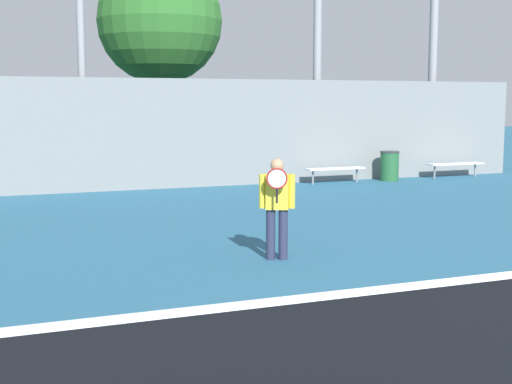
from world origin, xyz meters
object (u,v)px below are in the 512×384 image
object	(u,v)px
tennis_player	(277,203)
trash_bin	(389,166)
bench_courtside_far	(455,164)
tree_green_broad	(160,22)
bench_courtside_near	(335,169)

from	to	relation	value
tennis_player	trash_bin	distance (m)	11.43
tennis_player	trash_bin	world-z (taller)	tennis_player
bench_courtside_far	tree_green_broad	bearing A→B (deg)	150.79
bench_courtside_near	tree_green_broad	xyz separation A→B (m)	(-4.01, 4.63, 4.53)
tree_green_broad	bench_courtside_far	bearing A→B (deg)	-29.21
bench_courtside_far	tree_green_broad	xyz separation A→B (m)	(-8.28, 4.63, 4.53)
tennis_player	bench_courtside_far	distance (m)	13.15
trash_bin	tree_green_broad	distance (m)	8.72
bench_courtside_far	tennis_player	bearing A→B (deg)	-138.81
bench_courtside_near	bench_courtside_far	xyz separation A→B (m)	(4.27, 0.00, 0.00)
trash_bin	bench_courtside_far	bearing A→B (deg)	0.23
tennis_player	bench_courtside_far	size ratio (longest dim) A/B	0.80
tennis_player	bench_courtside_near	bearing A→B (deg)	81.00
tree_green_broad	tennis_player	bearing A→B (deg)	-96.90
bench_courtside_near	tree_green_broad	distance (m)	7.62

